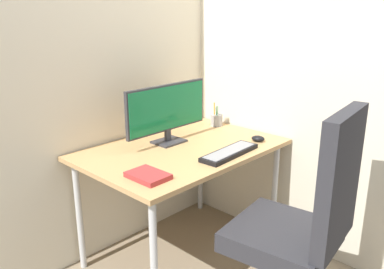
% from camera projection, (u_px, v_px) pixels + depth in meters
% --- Properties ---
extents(ground_plane, '(8.00, 8.00, 0.00)m').
position_uv_depth(ground_plane, '(183.00, 252.00, 2.70)').
color(ground_plane, gray).
extents(wall_back, '(2.42, 0.04, 2.80)m').
position_uv_depth(wall_back, '(133.00, 33.00, 2.57)').
color(wall_back, beige).
rests_on(wall_back, ground_plane).
extents(wall_side_right, '(0.04, 2.02, 2.80)m').
position_uv_depth(wall_side_right, '(270.00, 33.00, 2.61)').
color(wall_side_right, beige).
rests_on(wall_side_right, ground_plane).
extents(desk, '(1.21, 0.81, 0.74)m').
position_uv_depth(desk, '(182.00, 157.00, 2.50)').
color(desk, tan).
rests_on(desk, ground_plane).
extents(office_chair, '(0.64, 0.64, 1.13)m').
position_uv_depth(office_chair, '(304.00, 219.00, 2.01)').
color(office_chair, black).
rests_on(office_chair, ground_plane).
extents(monitor, '(0.63, 0.15, 0.37)m').
position_uv_depth(monitor, '(167.00, 110.00, 2.51)').
color(monitor, '#333338').
rests_on(monitor, desk).
extents(keyboard, '(0.43, 0.15, 0.03)m').
position_uv_depth(keyboard, '(230.00, 153.00, 2.35)').
color(keyboard, black).
rests_on(keyboard, desk).
extents(mouse, '(0.09, 0.10, 0.04)m').
position_uv_depth(mouse, '(258.00, 139.00, 2.59)').
color(mouse, black).
rests_on(mouse, desk).
extents(pen_holder, '(0.09, 0.09, 0.17)m').
position_uv_depth(pen_holder, '(217.00, 120.00, 2.92)').
color(pen_holder, '#9EA0A5').
rests_on(pen_holder, desk).
extents(notebook, '(0.15, 0.21, 0.03)m').
position_uv_depth(notebook, '(148.00, 176.00, 2.03)').
color(notebook, '#B23333').
rests_on(notebook, desk).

